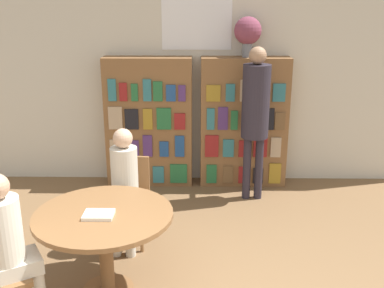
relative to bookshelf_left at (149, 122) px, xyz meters
name	(u,v)px	position (x,y,z in m)	size (l,w,h in m)	color
wall_back	(197,72)	(0.63, 0.19, 0.65)	(6.40, 0.07, 3.00)	beige
bookshelf_left	(149,122)	(0.00, 0.00, 0.00)	(1.14, 0.34, 1.72)	brown
bookshelf_right	(244,123)	(1.27, 0.00, 0.00)	(1.14, 0.34, 1.72)	brown
flower_vase	(248,32)	(1.28, 0.00, 1.18)	(0.34, 0.34, 0.50)	slate
reading_table	(104,227)	(-0.11, -2.47, -0.24)	(1.15, 1.15, 0.75)	brown
chair_left_side	(129,196)	(-0.05, -1.56, -0.36)	(0.43, 0.43, 0.89)	brown
seated_reader_left	(124,183)	(-0.06, -1.74, -0.15)	(0.29, 0.38, 1.25)	beige
seated_reader_right	(9,240)	(-0.74, -2.86, -0.14)	(0.42, 0.41, 1.25)	beige
librarian_standing	(256,107)	(1.35, -0.50, 0.33)	(0.33, 0.60, 1.91)	#28232D
open_book_on_table	(99,215)	(-0.14, -2.54, -0.09)	(0.24, 0.18, 0.03)	silver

